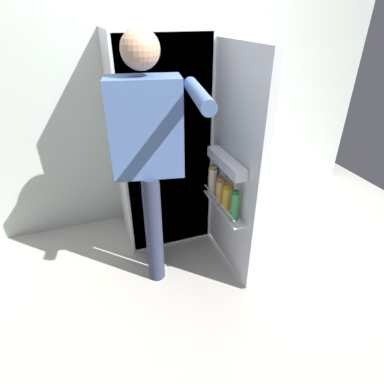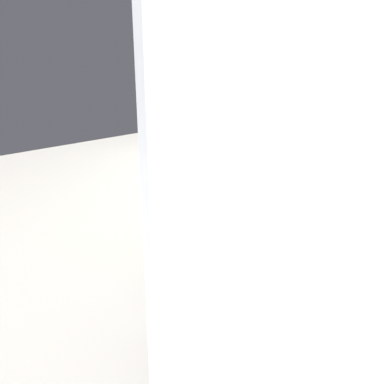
% 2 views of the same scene
% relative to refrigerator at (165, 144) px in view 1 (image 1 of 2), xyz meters
% --- Properties ---
extents(ground_plane, '(5.05, 5.05, 0.00)m').
position_rel_refrigerator_xyz_m(ground_plane, '(-0.03, -0.48, -0.83)').
color(ground_plane, '#B7B2A8').
extents(kitchen_wall, '(4.40, 0.10, 2.48)m').
position_rel_refrigerator_xyz_m(kitchen_wall, '(-0.03, 0.39, 0.40)').
color(kitchen_wall, beige).
rests_on(kitchen_wall, ground_plane).
extents(refrigerator, '(0.75, 1.26, 1.67)m').
position_rel_refrigerator_xyz_m(refrigerator, '(0.00, 0.00, 0.00)').
color(refrigerator, silver).
rests_on(refrigerator, ground_plane).
extents(person, '(0.56, 0.81, 1.69)m').
position_rel_refrigerator_xyz_m(person, '(-0.23, -0.48, 0.19)').
color(person, '#2D334C').
rests_on(person, ground_plane).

